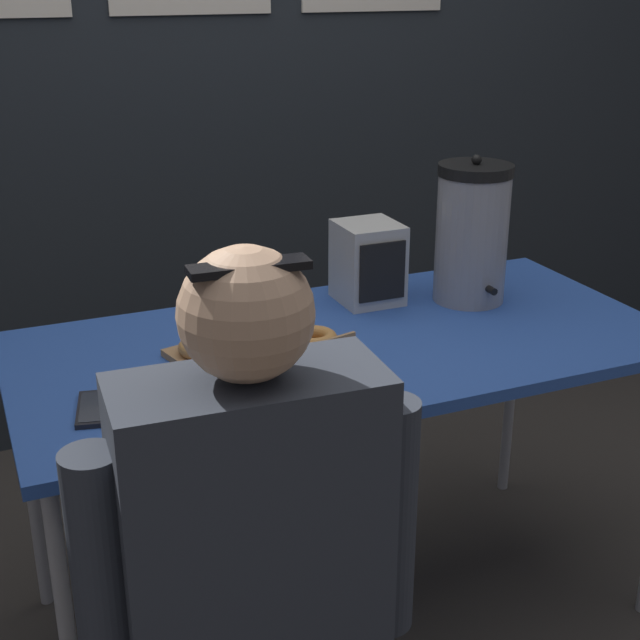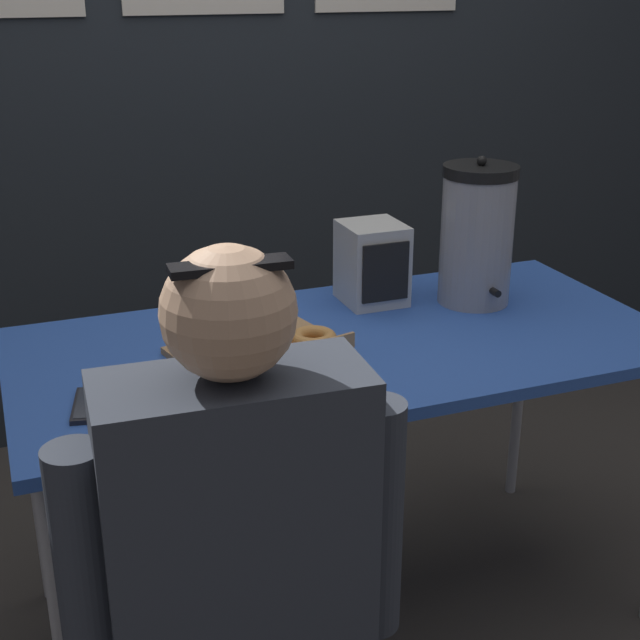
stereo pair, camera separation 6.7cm
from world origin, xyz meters
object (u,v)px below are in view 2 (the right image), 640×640
donut_box (255,348)px  coffee_urn (477,235)px  person_seated (241,616)px  cell_phone (93,405)px  space_heater (372,263)px

donut_box → coffee_urn: coffee_urn is taller
person_seated → donut_box: bearing=-106.7°
cell_phone → space_heater: space_heater is taller
coffee_urn → person_seated: bearing=-138.9°
coffee_urn → person_seated: person_seated is taller
donut_box → cell_phone: size_ratio=2.53×
space_heater → person_seated: bearing=-125.9°
donut_box → person_seated: 0.67m
coffee_urn → space_heater: coffee_urn is taller
cell_phone → person_seated: bearing=-59.5°
coffee_urn → person_seated: 1.19m
coffee_urn → space_heater: bearing=159.2°
cell_phone → space_heater: (0.76, 0.36, 0.10)m
cell_phone → person_seated: person_seated is taller
donut_box → person_seated: (-0.22, -0.60, -0.21)m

